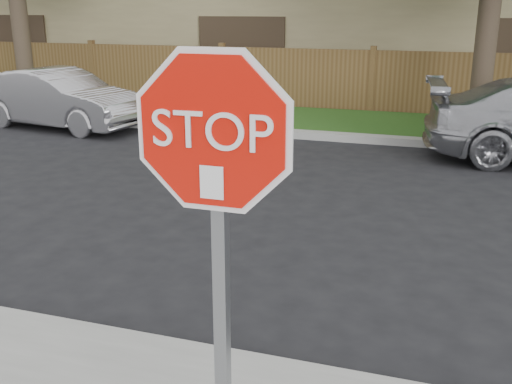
% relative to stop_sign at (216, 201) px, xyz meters
% --- Properties ---
extents(ground, '(90.00, 90.00, 0.00)m').
position_rel_stop_sign_xyz_m(ground, '(-0.96, 1.48, -1.83)').
color(ground, black).
rests_on(ground, ground).
extents(far_curb, '(70.00, 0.30, 0.15)m').
position_rel_stop_sign_xyz_m(far_curb, '(-0.96, 9.63, -1.75)').
color(far_curb, gray).
rests_on(far_curb, ground).
extents(grass_strip, '(70.00, 3.00, 0.12)m').
position_rel_stop_sign_xyz_m(grass_strip, '(-0.96, 11.28, -1.77)').
color(grass_strip, '#1E4714').
rests_on(grass_strip, ground).
extents(fence, '(70.00, 0.12, 1.60)m').
position_rel_stop_sign_xyz_m(fence, '(-0.96, 12.88, -1.03)').
color(fence, '#53381D').
rests_on(fence, ground).
extents(stop_sign, '(1.01, 0.13, 2.55)m').
position_rel_stop_sign_xyz_m(stop_sign, '(0.00, 0.00, 0.00)').
color(stop_sign, gray).
rests_on(stop_sign, sidewalk_near).
extents(sedan_left, '(4.16, 2.00, 1.32)m').
position_rel_stop_sign_xyz_m(sedan_left, '(-7.37, 9.00, -1.17)').
color(sedan_left, '#B6B5BA').
rests_on(sedan_left, ground).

